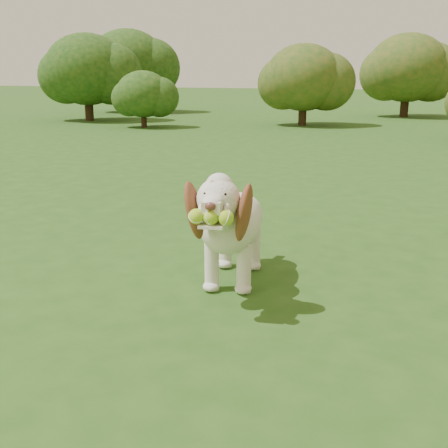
% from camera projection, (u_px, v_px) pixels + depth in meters
% --- Properties ---
extents(ground, '(80.00, 80.00, 0.00)m').
position_uv_depth(ground, '(219.00, 253.00, 3.74)').
color(ground, '#234814').
rests_on(ground, ground).
extents(dog, '(0.50, 1.07, 0.70)m').
position_uv_depth(dog, '(231.00, 221.00, 3.11)').
color(dog, silver).
rests_on(dog, ground).
extents(shrub_a, '(1.18, 1.18, 1.22)m').
position_uv_depth(shrub_a, '(143.00, 94.00, 12.23)').
color(shrub_a, '#382314').
rests_on(shrub_a, ground).
extents(shrub_b, '(1.75, 1.75, 1.82)m').
position_uv_depth(shrub_b, '(304.00, 77.00, 12.62)').
color(shrub_b, '#382314').
rests_on(shrub_b, ground).
extents(shrub_g, '(2.37, 2.37, 2.46)m').
position_uv_depth(shrub_g, '(128.00, 63.00, 16.92)').
color(shrub_g, '#382314').
rests_on(shrub_g, ground).
extents(shrub_i, '(2.14, 2.14, 2.21)m').
position_uv_depth(shrub_i, '(408.00, 68.00, 15.07)').
color(shrub_i, '#382314').
rests_on(shrub_i, ground).
extents(shrub_e, '(2.05, 2.05, 2.13)m').
position_uv_depth(shrub_e, '(87.00, 69.00, 13.88)').
color(shrub_e, '#382314').
rests_on(shrub_e, ground).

